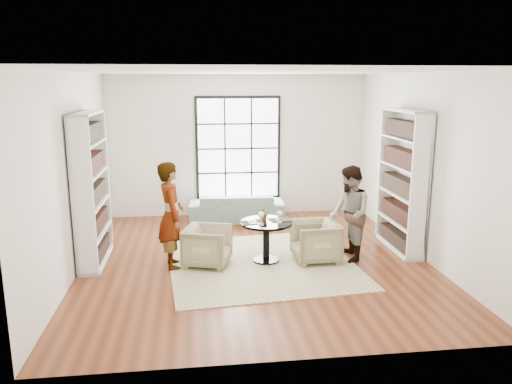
{
  "coord_description": "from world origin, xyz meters",
  "views": [
    {
      "loc": [
        -0.95,
        -7.62,
        2.86
      ],
      "look_at": [
        0.06,
        0.4,
        1.06
      ],
      "focal_mm": 35.0,
      "sensor_mm": 36.0,
      "label": 1
    }
  ],
  "objects": [
    {
      "name": "cutlery_left",
      "position": [
        -0.06,
        -0.08,
        0.68
      ],
      "size": [
        0.19,
        0.25,
        0.01
      ],
      "primitive_type": null,
      "rotation": [
        0.0,
        0.0,
        0.22
      ],
      "color": "silver",
      "rests_on": "placemat_left"
    },
    {
      "name": "rug",
      "position": [
        0.08,
        -0.14,
        0.01
      ],
      "size": [
        3.14,
        3.14,
        0.01
      ],
      "primitive_type": "cube",
      "rotation": [
        0.0,
        0.0,
        0.09
      ],
      "color": "beige",
      "rests_on": "ground"
    },
    {
      "name": "person_right",
      "position": [
        1.51,
        -0.12,
        0.77
      ],
      "size": [
        0.6,
        0.76,
        1.55
      ],
      "primitive_type": "imported",
      "rotation": [
        0.0,
        0.0,
        -1.59
      ],
      "color": "gray",
      "rests_on": "ground"
    },
    {
      "name": "cutlery_right",
      "position": [
        0.41,
        0.02,
        0.68
      ],
      "size": [
        0.19,
        0.25,
        0.01
      ],
      "primitive_type": null,
      "rotation": [
        0.0,
        0.0,
        0.22
      ],
      "color": "silver",
      "rests_on": "placemat_right"
    },
    {
      "name": "room_shell",
      "position": [
        0.0,
        0.54,
        1.26
      ],
      "size": [
        6.0,
        6.01,
        6.0
      ],
      "color": "silver",
      "rests_on": "ground"
    },
    {
      "name": "ground",
      "position": [
        0.0,
        0.0,
        0.0
      ],
      "size": [
        6.0,
        6.0,
        0.0
      ],
      "primitive_type": "plane",
      "color": "brown"
    },
    {
      "name": "armchair_left",
      "position": [
        -0.77,
        -0.1,
        0.32
      ],
      "size": [
        0.86,
        0.85,
        0.63
      ],
      "primitive_type": "imported",
      "rotation": [
        0.0,
        0.0,
        1.28
      ],
      "color": "tan",
      "rests_on": "ground"
    },
    {
      "name": "pedestal_table",
      "position": [
        0.17,
        -0.05,
        0.49
      ],
      "size": [
        0.83,
        0.83,
        0.67
      ],
      "rotation": [
        0.0,
        0.0,
        0.22
      ],
      "color": "black",
      "rests_on": "ground"
    },
    {
      "name": "wine_glass_right",
      "position": [
        0.37,
        -0.14,
        0.81
      ],
      "size": [
        0.09,
        0.09,
        0.2
      ],
      "color": "silver",
      "rests_on": "pedestal_table"
    },
    {
      "name": "placemat_right",
      "position": [
        0.41,
        0.02,
        0.67
      ],
      "size": [
        0.39,
        0.33,
        0.01
      ],
      "primitive_type": "cube",
      "rotation": [
        0.0,
        0.0,
        0.22
      ],
      "color": "black",
      "rests_on": "pedestal_table"
    },
    {
      "name": "armchair_right",
      "position": [
        0.96,
        -0.12,
        0.33
      ],
      "size": [
        0.75,
        0.73,
        0.66
      ],
      "primitive_type": "imported",
      "rotation": [
        0.0,
        0.0,
        -1.53
      ],
      "color": "#B9B884",
      "rests_on": "ground"
    },
    {
      "name": "placemat_left",
      "position": [
        -0.06,
        -0.08,
        0.67
      ],
      "size": [
        0.39,
        0.33,
        0.01
      ],
      "primitive_type": "cube",
      "rotation": [
        0.0,
        0.0,
        0.22
      ],
      "color": "black",
      "rests_on": "pedestal_table"
    },
    {
      "name": "flower_centerpiece",
      "position": [
        0.14,
        0.01,
        0.78
      ],
      "size": [
        0.23,
        0.21,
        0.23
      ],
      "primitive_type": "imported",
      "rotation": [
        0.0,
        0.0,
        -0.15
      ],
      "color": "gray",
      "rests_on": "pedestal_table"
    },
    {
      "name": "sofa",
      "position": [
        -0.09,
        2.45,
        0.29
      ],
      "size": [
        2.0,
        0.87,
        0.57
      ],
      "primitive_type": "imported",
      "rotation": [
        0.0,
        0.0,
        3.09
      ],
      "color": "gray",
      "rests_on": "ground"
    },
    {
      "name": "person_left",
      "position": [
        -1.32,
        -0.1,
        0.83
      ],
      "size": [
        0.5,
        0.67,
        1.67
      ],
      "primitive_type": "imported",
      "rotation": [
        0.0,
        0.0,
        1.74
      ],
      "color": "gray",
      "rests_on": "ground"
    },
    {
      "name": "wine_glass_left",
      "position": [
        0.07,
        -0.22,
        0.82
      ],
      "size": [
        0.1,
        0.1,
        0.22
      ],
      "color": "silver",
      "rests_on": "pedestal_table"
    }
  ]
}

